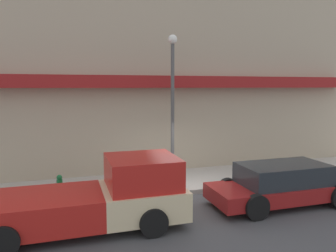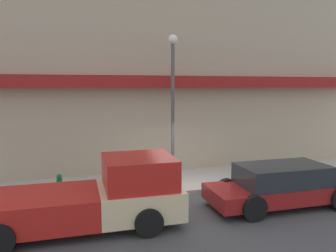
{
  "view_description": "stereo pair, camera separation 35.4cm",
  "coord_description": "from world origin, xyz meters",
  "px_view_note": "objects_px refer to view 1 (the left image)",
  "views": [
    {
      "loc": [
        -4.09,
        -10.59,
        3.86
      ],
      "look_at": [
        -0.41,
        1.2,
        2.36
      ],
      "focal_mm": 35.0,
      "sensor_mm": 36.0,
      "label": 1
    },
    {
      "loc": [
        -3.75,
        -10.69,
        3.86
      ],
      "look_at": [
        -0.41,
        1.2,
        2.36
      ],
      "focal_mm": 35.0,
      "sensor_mm": 36.0,
      "label": 2
    }
  ],
  "objects_px": {
    "fire_hydrant": "(60,185)",
    "street_lamp": "(173,91)",
    "pickup_truck": "(96,198)",
    "parked_car": "(283,184)"
  },
  "relations": [
    {
      "from": "fire_hydrant",
      "to": "parked_car",
      "type": "bearing_deg",
      "value": -20.74
    },
    {
      "from": "pickup_truck",
      "to": "street_lamp",
      "type": "distance_m",
      "value": 5.41
    },
    {
      "from": "pickup_truck",
      "to": "fire_hydrant",
      "type": "xyz_separation_m",
      "value": [
        -1.0,
        2.65,
        -0.32
      ]
    },
    {
      "from": "pickup_truck",
      "to": "parked_car",
      "type": "height_order",
      "value": "pickup_truck"
    },
    {
      "from": "parked_car",
      "to": "street_lamp",
      "type": "relative_size",
      "value": 0.87
    },
    {
      "from": "pickup_truck",
      "to": "parked_car",
      "type": "distance_m",
      "value": 6.0
    },
    {
      "from": "parked_car",
      "to": "fire_hydrant",
      "type": "distance_m",
      "value": 7.48
    },
    {
      "from": "fire_hydrant",
      "to": "street_lamp",
      "type": "height_order",
      "value": "street_lamp"
    },
    {
      "from": "fire_hydrant",
      "to": "street_lamp",
      "type": "relative_size",
      "value": 0.12
    },
    {
      "from": "pickup_truck",
      "to": "street_lamp",
      "type": "xyz_separation_m",
      "value": [
        3.26,
        3.25,
        2.85
      ]
    }
  ]
}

